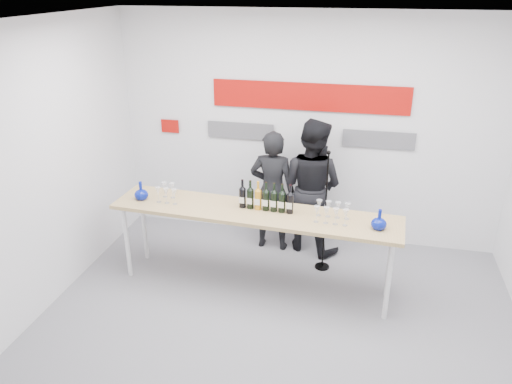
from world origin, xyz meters
TOP-DOWN VIEW (x-y plane):
  - ground at (0.00, 0.00)m, footprint 5.00×5.00m
  - back_wall at (0.00, 2.00)m, footprint 5.00×0.04m
  - signage at (-0.06, 1.97)m, footprint 3.38×0.02m
  - tasting_table at (-0.39, 0.58)m, footprint 3.25×0.82m
  - wine_bottles at (-0.27, 0.63)m, footprint 0.62×0.11m
  - decanter_left at (-1.73, 0.60)m, footprint 0.16×0.16m
  - decanter_right at (0.95, 0.45)m, footprint 0.16×0.16m
  - glasses_left at (-1.42, 0.62)m, footprint 0.26×0.23m
  - glasses_right at (0.46, 0.53)m, footprint 0.37×0.24m
  - presenter_left at (-0.37, 1.54)m, footprint 0.59×0.40m
  - presenter_right at (0.12, 1.63)m, footprint 1.05×0.95m
  - mic_stand at (0.35, 1.14)m, footprint 0.18×0.18m

SIDE VIEW (x-z plane):
  - ground at x=0.00m, z-range 0.00..0.00m
  - mic_stand at x=0.35m, z-range -0.30..1.24m
  - presenter_left at x=-0.37m, z-range 0.00..1.61m
  - presenter_right at x=0.12m, z-range 0.00..1.76m
  - tasting_table at x=-0.39m, z-range 0.41..1.38m
  - glasses_right at x=0.46m, z-range 0.97..1.15m
  - glasses_left at x=-1.42m, z-range 0.97..1.15m
  - decanter_left at x=-1.73m, z-range 0.97..1.18m
  - decanter_right at x=0.95m, z-range 0.97..1.18m
  - wine_bottles at x=-0.27m, z-range 0.97..1.30m
  - back_wall at x=0.00m, z-range 0.00..3.00m
  - signage at x=-0.06m, z-range 1.41..2.20m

